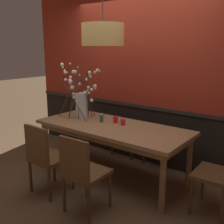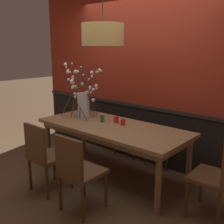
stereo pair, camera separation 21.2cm
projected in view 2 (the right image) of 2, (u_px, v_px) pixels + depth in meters
The scene contains 13 objects.
ground_plane at pixel (112, 176), 3.91m from camera, with size 24.00×24.00×0.00m, color brown.
back_wall at pixel (146, 75), 4.17m from camera, with size 4.56×0.14×2.78m.
dining_table at pixel (112, 131), 3.76m from camera, with size 2.14×0.91×0.75m.
chair_head_east_end at pixel (219, 171), 2.84m from camera, with size 0.41×0.47×0.97m.
chair_far_side_right at pixel (164, 132), 4.24m from camera, with size 0.44×0.43×0.93m.
chair_far_side_left at pixel (132, 124), 4.63m from camera, with size 0.47×0.42×0.91m.
chair_near_side_right at pixel (78, 170), 2.95m from camera, with size 0.43×0.45×0.89m.
chair_near_side_left at pixel (45, 154), 3.39m from camera, with size 0.44×0.44×0.89m.
vase_with_blossoms at pixel (83, 101), 4.14m from camera, with size 0.78×0.63×0.83m.
candle_holder_nearer_center at pixel (123, 122), 3.75m from camera, with size 0.07×0.07×0.08m.
candle_holder_nearer_edge at pixel (116, 120), 3.86m from camera, with size 0.07×0.07×0.09m.
condiment_bottle at pixel (102, 118), 3.91m from camera, with size 0.05×0.05×0.12m.
pendant_lamp at pixel (103, 35), 3.46m from camera, with size 0.54×0.54×0.97m.
Camera 2 is at (2.37, -2.71, 1.79)m, focal length 43.80 mm.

